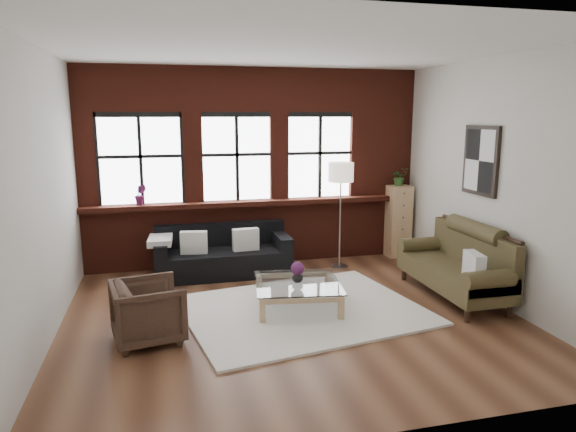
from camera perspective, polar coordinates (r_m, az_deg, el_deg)
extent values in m
plane|color=#54311F|center=(6.51, 0.42, -11.05)|extent=(5.50, 5.50, 0.00)
plane|color=white|center=(6.06, 0.46, 18.19)|extent=(5.50, 5.50, 0.00)
plane|color=beige|center=(8.51, -3.73, 5.38)|extent=(5.50, 0.00, 5.50)
plane|color=beige|center=(3.75, 9.90, -2.34)|extent=(5.50, 0.00, 5.50)
plane|color=beige|center=(6.03, -25.81, 1.84)|extent=(0.00, 5.00, 5.00)
plane|color=beige|center=(7.26, 22.02, 3.56)|extent=(0.00, 5.00, 5.00)
cube|color=#591F15|center=(8.44, -3.50, 1.50)|extent=(5.50, 0.30, 0.08)
cube|color=silver|center=(6.65, 1.63, -10.39)|extent=(3.25, 2.74, 0.03)
cube|color=silver|center=(7.88, -10.41, -2.91)|extent=(0.42, 0.20, 0.34)
cube|color=silver|center=(7.96, -4.72, -2.61)|extent=(0.41, 0.17, 0.34)
cube|color=silver|center=(6.79, 19.97, -5.25)|extent=(0.20, 0.40, 0.34)
imported|color=#37251B|center=(5.93, -15.26, -10.20)|extent=(0.87, 0.85, 0.68)
imported|color=#B2B2B2|center=(6.62, 1.07, -6.74)|extent=(0.19, 0.19, 0.15)
sphere|color=#612156|center=(6.59, 1.07, -5.84)|extent=(0.17, 0.17, 0.17)
cube|color=tan|center=(9.20, 12.07, -0.54)|extent=(0.39, 0.39, 1.25)
imported|color=#2D5923|center=(9.07, 12.28, 4.30)|extent=(0.28, 0.25, 0.31)
imported|color=#612156|center=(8.25, -16.08, 2.29)|extent=(0.19, 0.16, 0.33)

